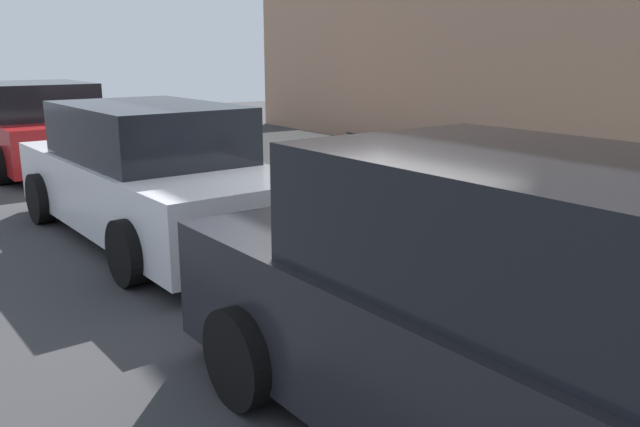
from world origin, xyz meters
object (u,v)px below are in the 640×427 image
at_px(suitcase_olive_9, 355,189).
at_px(parked_car_white_1, 150,175).
at_px(suitcase_maroon_6, 447,216).
at_px(suitcase_red_4, 520,244).
at_px(suitcase_red_11, 307,176).
at_px(suitcase_navy_8, 390,202).
at_px(parked_car_charcoal_0, 532,329).
at_px(bollard_post, 253,159).
at_px(suitcase_olive_2, 624,275).
at_px(suitcase_black_3, 566,247).
at_px(suitcase_teal_7, 417,213).
at_px(suitcase_black_10, 333,188).
at_px(fire_hydrant, 283,165).
at_px(parked_car_red_2, 39,128).
at_px(suitcase_silver_5, 479,231).

height_order(suitcase_olive_9, parked_car_white_1, parked_car_white_1).
height_order(suitcase_maroon_6, suitcase_olive_9, suitcase_olive_9).
relative_size(suitcase_red_4, suitcase_red_11, 0.96).
height_order(suitcase_navy_8, parked_car_charcoal_0, parked_car_charcoal_0).
relative_size(suitcase_red_11, bollard_post, 0.92).
bearing_deg(bollard_post, suitcase_navy_8, -175.92).
bearing_deg(suitcase_red_4, suitcase_navy_8, -2.31).
bearing_deg(suitcase_red_4, suitcase_olive_9, 0.50).
height_order(suitcase_navy_8, suitcase_red_11, suitcase_navy_8).
bearing_deg(suitcase_olive_2, suitcase_black_3, 4.97).
bearing_deg(suitcase_red_11, parked_car_white_1, 87.95).
relative_size(suitcase_teal_7, parked_car_white_1, 0.18).
bearing_deg(suitcase_navy_8, bollard_post, 4.08).
distance_m(suitcase_olive_9, suitcase_red_11, 1.06).
bearing_deg(suitcase_black_10, suitcase_red_4, 179.31).
distance_m(suitcase_black_10, suitcase_red_11, 0.54).
bearing_deg(fire_hydrant, suitcase_teal_7, -179.97).
xyz_separation_m(parked_car_charcoal_0, parked_car_white_1, (5.39, 0.00, -0.04)).
distance_m(parked_car_charcoal_0, parked_car_white_1, 5.39).
xyz_separation_m(suitcase_red_4, bollard_post, (4.82, 0.13, 0.15)).
bearing_deg(parked_car_charcoal_0, parked_car_red_2, 0.00).
bearing_deg(bollard_post, suitcase_red_4, -178.46).
height_order(suitcase_black_3, suitcase_navy_8, suitcase_black_3).
relative_size(suitcase_navy_8, parked_car_white_1, 0.17).
relative_size(suitcase_silver_5, suitcase_teal_7, 0.95).
xyz_separation_m(fire_hydrant, parked_car_charcoal_0, (-5.98, 2.19, 0.22)).
bearing_deg(suitcase_maroon_6, suitcase_black_10, -0.20).
relative_size(suitcase_maroon_6, suitcase_olive_9, 0.70).
xyz_separation_m(suitcase_silver_5, suitcase_black_10, (2.52, -0.06, -0.01)).
xyz_separation_m(suitcase_maroon_6, parked_car_white_1, (2.65, 2.20, 0.25)).
bearing_deg(fire_hydrant, suitcase_olive_9, 178.61).
relative_size(suitcase_black_3, suitcase_navy_8, 1.22).
relative_size(suitcase_red_4, suitcase_olive_9, 0.71).
relative_size(suitcase_teal_7, suitcase_black_10, 1.36).
relative_size(fire_hydrant, parked_car_charcoal_0, 0.17).
bearing_deg(parked_car_charcoal_0, suitcase_black_3, -59.02).
height_order(suitcase_red_11, parked_car_white_1, parked_car_white_1).
relative_size(suitcase_teal_7, suitcase_navy_8, 1.01).
relative_size(suitcase_black_10, parked_car_white_1, 0.13).
relative_size(fire_hydrant, parked_car_white_1, 0.17).
bearing_deg(parked_car_white_1, suitcase_teal_7, -135.11).
distance_m(suitcase_red_11, bollard_post, 1.30).
bearing_deg(bollard_post, suitcase_olive_9, -177.38).
bearing_deg(fire_hydrant, suitcase_red_4, 179.72).
distance_m(suitcase_red_4, bollard_post, 4.83).
bearing_deg(parked_car_charcoal_0, suitcase_black_10, -24.74).
height_order(suitcase_maroon_6, suitcase_black_10, suitcase_maroon_6).
relative_size(suitcase_black_3, suitcase_silver_5, 1.27).
relative_size(parked_car_charcoal_0, parked_car_red_2, 1.06).
distance_m(suitcase_olive_2, suitcase_teal_7, 2.41).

